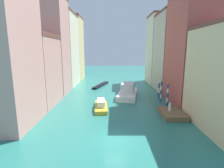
% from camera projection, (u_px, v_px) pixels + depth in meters
% --- Properties ---
extents(ground_plane, '(154.00, 154.00, 0.00)m').
position_uv_depth(ground_plane, '(114.00, 91.00, 43.70)').
color(ground_plane, '#28756B').
extents(building_left_0, '(7.02, 8.92, 18.47)m').
position_uv_depth(building_left_0, '(5.00, 57.00, 22.24)').
color(building_left_0, tan).
rests_on(building_left_0, ground).
extents(building_left_1, '(7.02, 9.53, 13.11)m').
position_uv_depth(building_left_1, '(37.00, 70.00, 31.81)').
color(building_left_1, tan).
rests_on(building_left_1, ground).
extents(building_left_2, '(7.02, 7.88, 22.19)m').
position_uv_depth(building_left_2, '(52.00, 46.00, 39.74)').
color(building_left_2, tan).
rests_on(building_left_2, ground).
extents(building_left_3, '(7.02, 11.93, 20.75)m').
position_uv_depth(building_left_3, '(64.00, 50.00, 49.86)').
color(building_left_3, beige).
rests_on(building_left_3, ground).
extents(building_left_4, '(7.02, 9.94, 21.66)m').
position_uv_depth(building_left_4, '(73.00, 49.00, 60.42)').
color(building_left_4, '#DBB77A').
rests_on(building_left_4, ground).
extents(building_right_1, '(7.02, 10.67, 21.80)m').
position_uv_depth(building_right_1, '(193.00, 46.00, 31.72)').
color(building_right_1, '#B25147').
rests_on(building_right_1, ground).
extents(building_right_2, '(7.02, 10.81, 19.36)m').
position_uv_depth(building_right_2, '(172.00, 52.00, 42.86)').
color(building_right_2, '#BCB299').
rests_on(building_right_2, ground).
extents(building_right_3, '(7.02, 10.02, 20.85)m').
position_uv_depth(building_right_3, '(161.00, 50.00, 53.26)').
color(building_right_3, beige).
rests_on(building_right_3, ground).
extents(waterfront_dock, '(3.34, 5.14, 0.77)m').
position_uv_depth(waterfront_dock, '(173.00, 114.00, 26.96)').
color(waterfront_dock, brown).
rests_on(waterfront_dock, ground).
extents(person_on_dock, '(0.36, 0.36, 1.46)m').
position_uv_depth(person_on_dock, '(171.00, 107.00, 26.91)').
color(person_on_dock, white).
rests_on(person_on_dock, waterfront_dock).
extents(mooring_pole_0, '(0.32, 0.32, 4.54)m').
position_uv_depth(mooring_pole_0, '(168.00, 94.00, 31.07)').
color(mooring_pole_0, '#1E479E').
rests_on(mooring_pole_0, ground).
extents(mooring_pole_1, '(0.32, 0.32, 4.37)m').
position_uv_depth(mooring_pole_1, '(162.00, 91.00, 33.94)').
color(mooring_pole_1, '#1E479E').
rests_on(mooring_pole_1, ground).
extents(mooring_pole_2, '(0.35, 0.35, 4.54)m').
position_uv_depth(mooring_pole_2, '(160.00, 87.00, 37.34)').
color(mooring_pole_2, '#1E479E').
rests_on(mooring_pole_2, ground).
extents(vaporetto_white, '(5.57, 10.05, 3.12)m').
position_uv_depth(vaporetto_white, '(128.00, 92.00, 38.12)').
color(vaporetto_white, white).
rests_on(vaporetto_white, ground).
extents(gondola_black, '(4.20, 10.04, 0.51)m').
position_uv_depth(gondola_black, '(102.00, 85.00, 50.11)').
color(gondola_black, black).
rests_on(gondola_black, ground).
extents(motorboat_0, '(2.55, 6.68, 1.63)m').
position_uv_depth(motorboat_0, '(102.00, 105.00, 30.34)').
color(motorboat_0, gold).
rests_on(motorboat_0, ground).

